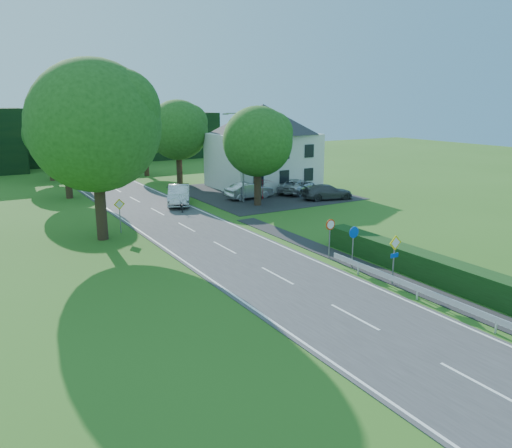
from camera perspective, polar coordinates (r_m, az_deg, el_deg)
ground at (r=18.64m, az=24.09°, el=-16.40°), size 160.00×160.00×0.00m
road at (r=33.10m, az=-5.22°, el=-1.86°), size 7.00×80.00×0.04m
footpath at (r=23.38m, az=27.19°, el=-10.36°), size 1.50×44.00×0.04m
parking_pad at (r=49.85m, az=0.66°, el=3.60°), size 14.00×16.00×0.04m
line_edge_left at (r=31.87m, az=-10.49°, el=-2.62°), size 0.12×80.00×0.01m
line_edge_right at (r=34.57m, az=-0.38°, el=-1.07°), size 0.12×80.00×0.01m
line_centre at (r=33.09m, az=-5.22°, el=-1.82°), size 0.12×80.00×0.01m
tree_main at (r=33.77m, az=-17.78°, el=7.88°), size 9.40×9.40×11.64m
tree_left_far at (r=49.72m, az=-20.93°, el=7.63°), size 7.00×7.00×8.58m
tree_right_far at (r=54.98m, az=-8.86°, el=9.18°), size 7.40×7.40×9.09m
tree_left_back at (r=61.62m, az=-22.53°, el=8.32°), size 6.60×6.60×8.07m
tree_right_back at (r=62.17m, az=-12.54°, el=8.86°), size 6.20×6.20×7.56m
tree_right_mid at (r=43.19m, az=0.20°, el=7.71°), size 7.00×7.00×8.58m
treeline_right at (r=78.01m, az=-14.97°, el=9.50°), size 30.00×5.00×7.00m
house_white at (r=52.83m, az=0.81°, el=9.00°), size 10.60×8.40×8.60m
streetlight at (r=44.67m, az=-1.63°, el=8.14°), size 2.03×0.18×8.00m
sign_priority_right at (r=25.64m, az=15.56°, el=-2.95°), size 0.78×0.09×2.59m
sign_roundabout at (r=27.72m, az=11.07°, el=-1.68°), size 0.64×0.08×2.37m
sign_speed_limit at (r=29.15m, az=8.48°, el=-0.60°), size 0.64×0.11×2.37m
sign_priority_left at (r=35.70m, az=-15.33°, el=1.68°), size 0.78×0.09×2.44m
moving_car at (r=44.50m, az=-8.79°, el=3.31°), size 3.78×5.48×1.71m
motorcycle at (r=41.93m, az=-8.59°, el=2.21°), size 1.11×2.11×1.05m
parked_car_silver_a at (r=46.71m, az=-0.77°, el=3.85°), size 4.60×1.73×1.50m
parked_car_grey at (r=46.79m, az=8.18°, el=3.65°), size 5.06×3.05×1.37m
parked_car_silver_b at (r=49.58m, az=4.67°, el=4.35°), size 5.55×4.63×1.41m
parasol at (r=46.29m, az=0.83°, el=4.02°), size 2.48×2.52×1.91m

